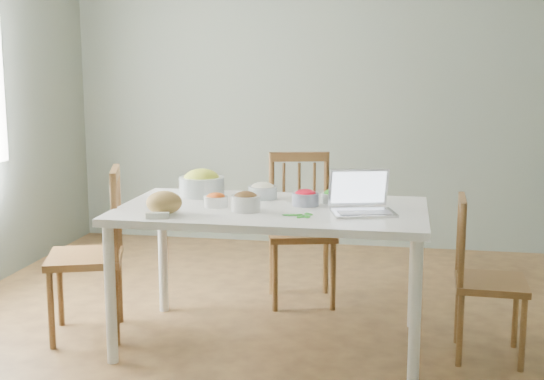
% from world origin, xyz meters
% --- Properties ---
extents(floor, '(5.00, 5.00, 0.00)m').
position_xyz_m(floor, '(0.00, 0.00, 0.00)').
color(floor, '#4C3420').
rests_on(floor, ground).
extents(wall_back, '(5.00, 0.00, 2.70)m').
position_xyz_m(wall_back, '(0.00, 2.50, 1.35)').
color(wall_back, slate).
rests_on(wall_back, ground).
extents(wall_front, '(5.00, 0.00, 2.70)m').
position_xyz_m(wall_front, '(0.00, -2.50, 1.35)').
color(wall_front, slate).
rests_on(wall_front, ground).
extents(dining_table, '(1.75, 0.98, 0.82)m').
position_xyz_m(dining_table, '(-0.23, 0.06, 0.41)').
color(dining_table, white).
rests_on(dining_table, floor).
extents(chair_far, '(0.54, 0.53, 1.02)m').
position_xyz_m(chair_far, '(-0.18, 0.84, 0.51)').
color(chair_far, '#5A3716').
rests_on(chair_far, floor).
extents(chair_left, '(0.55, 0.57, 1.02)m').
position_xyz_m(chair_left, '(-1.36, -0.01, 0.51)').
color(chair_left, '#5A3716').
rests_on(chair_left, floor).
extents(chair_right, '(0.39, 0.41, 0.91)m').
position_xyz_m(chair_right, '(0.99, 0.10, 0.45)').
color(chair_right, '#5A3716').
rests_on(chair_right, floor).
extents(bread_boule, '(0.25, 0.25, 0.13)m').
position_xyz_m(bread_boule, '(-0.78, -0.23, 0.88)').
color(bread_boule, '#9F7C3E').
rests_on(bread_boule, dining_table).
extents(butter_stick, '(0.13, 0.06, 0.03)m').
position_xyz_m(butter_stick, '(-0.77, -0.35, 0.84)').
color(butter_stick, silver).
rests_on(butter_stick, dining_table).
extents(bowl_squash, '(0.34, 0.34, 0.16)m').
position_xyz_m(bowl_squash, '(-0.73, 0.33, 0.90)').
color(bowl_squash, '#CFD343').
rests_on(bowl_squash, dining_table).
extents(bowl_carrot, '(0.18, 0.18, 0.08)m').
position_xyz_m(bowl_carrot, '(-0.56, 0.02, 0.86)').
color(bowl_carrot, orange).
rests_on(bowl_carrot, dining_table).
extents(bowl_onion, '(0.22, 0.22, 0.10)m').
position_xyz_m(bowl_onion, '(-0.34, 0.32, 0.87)').
color(bowl_onion, '#ECE5C1').
rests_on(bowl_onion, dining_table).
extents(bowl_mushroom, '(0.20, 0.20, 0.11)m').
position_xyz_m(bowl_mushroom, '(-0.36, -0.07, 0.87)').
color(bowl_mushroom, '#3B1F0C').
rests_on(bowl_mushroom, dining_table).
extents(bowl_redpep, '(0.19, 0.19, 0.09)m').
position_xyz_m(bowl_redpep, '(-0.05, 0.15, 0.87)').
color(bowl_redpep, red).
rests_on(bowl_redpep, dining_table).
extents(bowl_broccoli, '(0.13, 0.13, 0.08)m').
position_xyz_m(bowl_broccoli, '(0.09, 0.25, 0.86)').
color(bowl_broccoli, '#1D6A0F').
rests_on(bowl_broccoli, dining_table).
extents(flatbread, '(0.24, 0.24, 0.02)m').
position_xyz_m(flatbread, '(0.13, 0.44, 0.83)').
color(flatbread, '#D7B57C').
rests_on(flatbread, dining_table).
extents(basil_bunch, '(0.19, 0.19, 0.02)m').
position_xyz_m(basil_bunch, '(-0.06, -0.15, 0.83)').
color(basil_bunch, '#0D7B18').
rests_on(basil_bunch, dining_table).
extents(laptop, '(0.40, 0.37, 0.23)m').
position_xyz_m(laptop, '(0.29, -0.03, 0.94)').
color(laptop, silver).
rests_on(laptop, dining_table).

